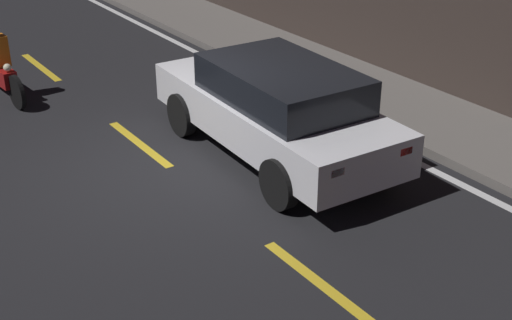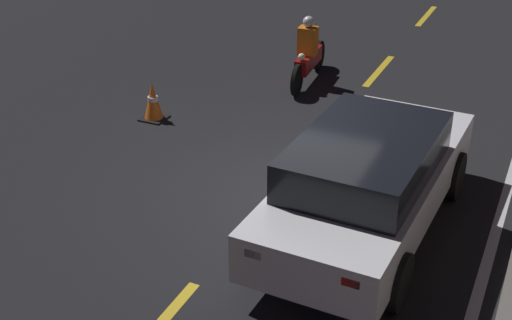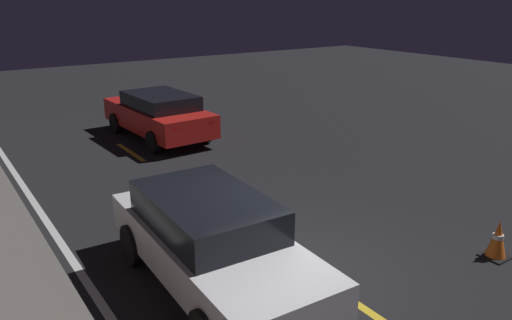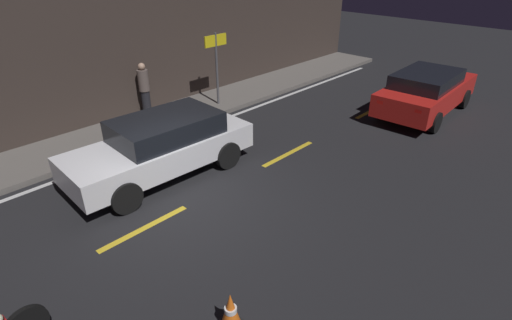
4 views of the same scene
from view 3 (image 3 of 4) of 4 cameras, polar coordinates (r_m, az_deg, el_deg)
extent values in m
plane|color=black|center=(8.44, 6.15, -12.64)|extent=(56.00, 56.00, 0.00)
cube|color=gold|center=(7.83, 11.07, -15.58)|extent=(2.00, 0.14, 0.01)
cube|color=gold|center=(11.02, -5.73, -4.88)|extent=(2.00, 0.14, 0.01)
cube|color=gold|center=(14.90, -14.14, 0.88)|extent=(2.00, 0.14, 0.01)
cube|color=silver|center=(7.71, -4.86, -10.17)|extent=(4.54, 1.89, 0.61)
cube|color=black|center=(7.64, -5.75, -5.78)|extent=(2.52, 1.63, 0.51)
cube|color=red|center=(9.68, -8.01, -3.17)|extent=(0.07, 0.20, 0.10)
cube|color=red|center=(9.32, -14.24, -4.44)|extent=(0.07, 0.20, 0.10)
cylinder|color=black|center=(7.26, 6.57, -15.04)|extent=(0.71, 0.21, 0.70)
cylinder|color=black|center=(9.29, -4.19, -7.07)|extent=(0.71, 0.21, 0.70)
cylinder|color=black|center=(8.73, -14.02, -9.38)|extent=(0.71, 0.21, 0.70)
cube|color=red|center=(16.10, -11.14, 4.85)|extent=(4.57, 1.97, 0.70)
cube|color=black|center=(15.78, -10.90, 6.69)|extent=(2.54, 1.71, 0.43)
cube|color=red|center=(13.88, -9.28, 3.55)|extent=(0.07, 0.20, 0.10)
cube|color=red|center=(14.43, -5.20, 4.29)|extent=(0.07, 0.20, 0.10)
cylinder|color=black|center=(17.10, -15.77, 4.09)|extent=(0.65, 0.21, 0.65)
cylinder|color=black|center=(17.77, -10.53, 5.00)|extent=(0.65, 0.21, 0.65)
cylinder|color=black|center=(14.61, -11.71, 2.03)|extent=(0.65, 0.21, 0.65)
cylinder|color=black|center=(15.39, -5.84, 3.15)|extent=(0.65, 0.21, 0.65)
cube|color=black|center=(9.76, 25.62, -9.86)|extent=(0.43, 0.43, 0.03)
cone|color=orange|center=(9.61, 25.91, -8.04)|extent=(0.33, 0.33, 0.66)
cylinder|color=white|center=(9.60, 25.93, -7.86)|extent=(0.18, 0.18, 0.08)
camera|label=1|loc=(16.55, -1.23, 19.77)|focal=50.00mm
camera|label=2|loc=(13.95, -31.05, 19.61)|focal=50.00mm
camera|label=4|loc=(10.92, 50.73, 15.26)|focal=28.00mm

